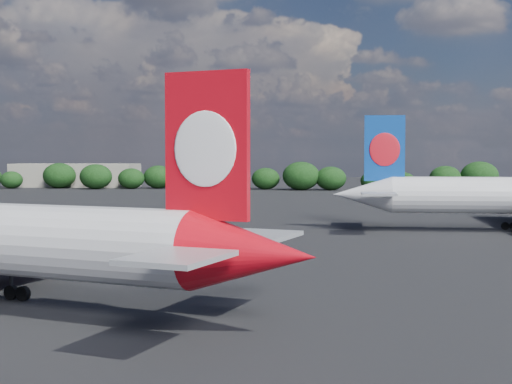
# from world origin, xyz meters

# --- Properties ---
(ground) EXTENTS (500.00, 500.00, 0.00)m
(ground) POSITION_xyz_m (0.00, 60.00, 0.00)
(ground) COLOR black
(ground) RESTS_ON ground
(terminal_building) EXTENTS (42.00, 16.00, 8.00)m
(terminal_building) POSITION_xyz_m (-65.00, 192.00, 4.00)
(terminal_building) COLOR gray
(terminal_building) RESTS_ON ground
(highway_sign) EXTENTS (6.00, 0.30, 4.50)m
(highway_sign) POSITION_xyz_m (-18.00, 176.00, 3.13)
(highway_sign) COLOR #146727
(highway_sign) RESTS_ON ground
(billboard_yellow) EXTENTS (5.00, 0.30, 5.50)m
(billboard_yellow) POSITION_xyz_m (12.00, 182.00, 3.87)
(billboard_yellow) COLOR yellow
(billboard_yellow) RESTS_ON ground
(horizon_treeline) EXTENTS (206.10, 15.98, 9.03)m
(horizon_treeline) POSITION_xyz_m (8.37, 179.60, 3.96)
(horizon_treeline) COLOR black
(horizon_treeline) RESTS_ON ground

